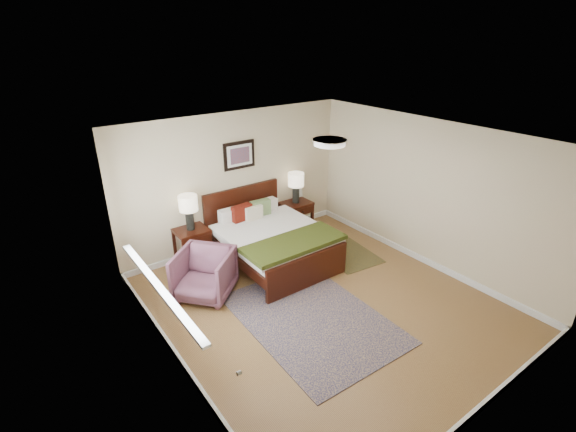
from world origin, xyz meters
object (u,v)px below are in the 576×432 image
object	(u,v)px
nightstand_left	(192,236)
lamp_left	(188,207)
nightstand_right	(296,213)
armchair	(204,274)
lamp_right	(296,183)
bed	(271,236)
rug_persian	(312,318)

from	to	relation	value
nightstand_left	lamp_left	distance (m)	0.55
nightstand_right	armchair	size ratio (longest dim) A/B	0.74
lamp_right	armchair	distance (m)	2.81
nightstand_left	nightstand_right	size ratio (longest dim) A/B	1.07
bed	rug_persian	bearing A→B (deg)	-105.01
nightstand_left	rug_persian	bearing A→B (deg)	-74.45
lamp_right	rug_persian	world-z (taller)	lamp_right
nightstand_left	nightstand_right	distance (m)	2.26
lamp_right	armchair	xyz separation A→B (m)	(-2.53, -1.03, -0.65)
rug_persian	armchair	bearing A→B (deg)	125.45
nightstand_right	lamp_left	xyz separation A→B (m)	(-2.26, 0.01, 0.70)
nightstand_left	nightstand_right	world-z (taller)	nightstand_left
nightstand_right	lamp_right	distance (m)	0.65
nightstand_right	armchair	distance (m)	2.73
armchair	lamp_left	bearing A→B (deg)	124.41
nightstand_left	lamp_right	distance (m)	2.31
armchair	rug_persian	world-z (taller)	armchair
nightstand_left	lamp_left	size ratio (longest dim) A/B	1.07
bed	nightstand_left	world-z (taller)	bed
bed	nightstand_left	xyz separation A→B (m)	(-1.13, 0.76, 0.02)
lamp_left	lamp_right	xyz separation A→B (m)	(2.26, 0.00, -0.05)
nightstand_right	armchair	xyz separation A→B (m)	(-2.53, -1.02, 0.00)
nightstand_left	lamp_left	bearing A→B (deg)	90.00
nightstand_right	lamp_left	world-z (taller)	lamp_left
lamp_left	lamp_right	world-z (taller)	lamp_left
lamp_right	nightstand_left	bearing A→B (deg)	-179.44
lamp_right	armchair	size ratio (longest dim) A/B	0.74
bed	lamp_left	bearing A→B (deg)	145.44
bed	armchair	distance (m)	1.43
lamp_right	rug_persian	bearing A→B (deg)	-122.73
armchair	nightstand_left	bearing A→B (deg)	124.10
bed	lamp_right	world-z (taller)	lamp_right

